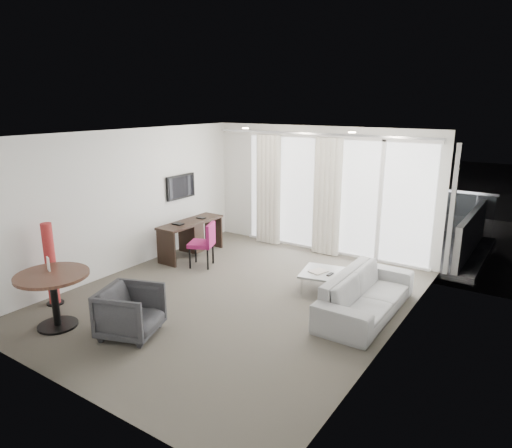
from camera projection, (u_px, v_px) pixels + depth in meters
The scene contains 28 objects.
floor at pixel (236, 297), 7.39m from camera, with size 5.00×6.00×0.00m, color #4D493F.
ceiling at pixel (233, 135), 6.71m from camera, with size 5.00×6.00×0.00m, color white.
wall_left at pixel (125, 201), 8.39m from camera, with size 0.00×6.00×2.60m, color silver.
wall_right at pixel (395, 248), 5.72m from camera, with size 0.00×6.00×2.60m, color silver.
wall_front at pixel (60, 282), 4.64m from camera, with size 5.00×0.00×2.60m, color silver.
window_panel at pixel (333, 196), 9.32m from camera, with size 4.00×0.02×2.38m, color white, non-canonical shape.
window_frame at pixel (332, 196), 9.31m from camera, with size 4.10×0.06×2.44m, color white, non-canonical shape.
curtain_left at pixel (268, 190), 9.96m from camera, with size 0.60×0.20×2.38m, color beige, non-canonical shape.
curtain_right at pixel (327, 197), 9.21m from camera, with size 0.60×0.20×2.38m, color beige, non-canonical shape.
curtain_track at pixel (318, 134), 9.02m from camera, with size 4.80×0.04×0.04m, color #B2B2B7, non-canonical shape.
downlight_a at pixel (246, 128), 8.48m from camera, with size 0.12×0.12×0.02m, color #FFE0B2.
downlight_b at pixel (352, 132), 7.36m from camera, with size 0.12×0.12×0.02m, color #FFE0B2.
desk at pixel (191, 238), 9.33m from camera, with size 0.48×1.54×0.72m, color black, non-canonical shape.
tv at pixel (181, 187), 9.52m from camera, with size 0.05×0.80×0.50m, color black, non-canonical shape.
desk_chair at pixel (201, 245), 8.70m from camera, with size 0.47×0.44×0.86m, color #8C1950, non-canonical shape.
round_table at pixel (55, 300), 6.35m from camera, with size 0.99×0.99×0.79m, color #43271C, non-canonical shape.
menu_card at pixel (50, 275), 6.38m from camera, with size 0.11×0.02×0.20m, color white, non-canonical shape.
red_lamp at pixel (51, 264), 7.00m from camera, with size 0.26×0.26×1.31m, color #AD2929.
tub_armchair at pixel (130, 312), 6.13m from camera, with size 0.73×0.75×0.68m, color #2E2E32.
coffee_table at pixel (324, 281), 7.62m from camera, with size 0.73×0.73×0.33m, color gray, non-canonical shape.
remote at pixel (330, 273), 7.45m from camera, with size 0.05×0.15×0.02m, color black, non-canonical shape.
magazine at pixel (318, 270), 7.58m from camera, with size 0.25×0.31×0.02m, color gray, non-canonical shape.
sofa at pixel (366, 294), 6.77m from camera, with size 2.12×0.83×0.62m, color gray.
terrace_slab at pixel (357, 237), 10.86m from camera, with size 5.60×3.00×0.12m, color #4D4D50.
rattan_chair_a at pixel (404, 225), 10.30m from camera, with size 0.49×0.49×0.72m, color #56331A, non-canonical shape.
rattan_chair_b at pixel (416, 220), 10.52m from camera, with size 0.57×0.57×0.83m, color #56331A, non-canonical shape.
rattan_table at pixel (379, 241), 9.55m from camera, with size 0.49×0.49×0.49m, color #56331A, non-canonical shape.
balustrade at pixel (379, 203), 11.88m from camera, with size 5.50×0.06×1.05m, color #B2B2B7, non-canonical shape.
Camera 1 is at (4.06, -5.50, 3.08)m, focal length 32.00 mm.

